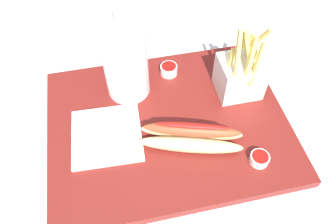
{
  "coord_description": "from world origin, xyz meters",
  "views": [
    {
      "loc": [
        0.08,
        0.37,
        0.54
      ],
      "look_at": [
        0.0,
        0.0,
        0.05
      ],
      "focal_mm": 35.84,
      "sensor_mm": 36.0,
      "label": 1
    }
  ],
  "objects_px": {
    "hot_dog_1": "(191,136)",
    "ketchup_cup_1": "(260,158)",
    "fries_basket": "(240,75)",
    "ketchup_cup_2": "(169,69)",
    "soda_cup": "(125,61)",
    "napkin_stack": "(107,135)"
  },
  "relations": [
    {
      "from": "hot_dog_1",
      "to": "ketchup_cup_1",
      "type": "relative_size",
      "value": 5.71
    },
    {
      "from": "hot_dog_1",
      "to": "napkin_stack",
      "type": "xyz_separation_m",
      "value": [
        0.15,
        -0.05,
        -0.02
      ]
    },
    {
      "from": "soda_cup",
      "to": "napkin_stack",
      "type": "relative_size",
      "value": 1.81
    },
    {
      "from": "napkin_stack",
      "to": "ketchup_cup_2",
      "type": "bearing_deg",
      "value": -137.53
    },
    {
      "from": "fries_basket",
      "to": "ketchup_cup_2",
      "type": "distance_m",
      "value": 0.15
    },
    {
      "from": "soda_cup",
      "to": "fries_basket",
      "type": "xyz_separation_m",
      "value": [
        -0.22,
        0.05,
        -0.04
      ]
    },
    {
      "from": "hot_dog_1",
      "to": "ketchup_cup_1",
      "type": "bearing_deg",
      "value": 149.84
    },
    {
      "from": "soda_cup",
      "to": "fries_basket",
      "type": "height_order",
      "value": "soda_cup"
    },
    {
      "from": "ketchup_cup_1",
      "to": "ketchup_cup_2",
      "type": "relative_size",
      "value": 0.94
    },
    {
      "from": "fries_basket",
      "to": "ketchup_cup_1",
      "type": "relative_size",
      "value": 4.58
    },
    {
      "from": "soda_cup",
      "to": "ketchup_cup_1",
      "type": "xyz_separation_m",
      "value": [
        -0.2,
        0.22,
        -0.07
      ]
    },
    {
      "from": "ketchup_cup_2",
      "to": "napkin_stack",
      "type": "height_order",
      "value": "ketchup_cup_2"
    },
    {
      "from": "fries_basket",
      "to": "ketchup_cup_1",
      "type": "xyz_separation_m",
      "value": [
        0.02,
        0.17,
        -0.03
      ]
    },
    {
      "from": "soda_cup",
      "to": "napkin_stack",
      "type": "height_order",
      "value": "soda_cup"
    },
    {
      "from": "fries_basket",
      "to": "napkin_stack",
      "type": "xyz_separation_m",
      "value": [
        0.28,
        0.06,
        -0.04
      ]
    },
    {
      "from": "ketchup_cup_2",
      "to": "napkin_stack",
      "type": "xyz_separation_m",
      "value": [
        0.15,
        0.14,
        -0.01
      ]
    },
    {
      "from": "soda_cup",
      "to": "hot_dog_1",
      "type": "relative_size",
      "value": 1.2
    },
    {
      "from": "soda_cup",
      "to": "ketchup_cup_2",
      "type": "height_order",
      "value": "soda_cup"
    },
    {
      "from": "soda_cup",
      "to": "ketchup_cup_1",
      "type": "distance_m",
      "value": 0.3
    },
    {
      "from": "ketchup_cup_2",
      "to": "fries_basket",
      "type": "bearing_deg",
      "value": 149.09
    },
    {
      "from": "soda_cup",
      "to": "ketchup_cup_1",
      "type": "bearing_deg",
      "value": 132.54
    },
    {
      "from": "ketchup_cup_2",
      "to": "soda_cup",
      "type": "bearing_deg",
      "value": 16.83
    }
  ]
}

